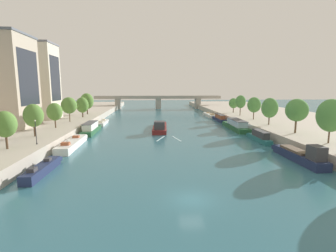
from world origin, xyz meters
The scene contains 30 objects.
ground_plane centered at (0.00, 0.00, 0.00)m, with size 400.00×400.00×0.00m, color #2D6070.
quay_left centered at (-39.23, 55.00, 1.04)m, with size 36.00×170.00×2.08m, color #B7AD9E.
quay_right centered at (39.23, 55.00, 1.04)m, with size 36.00×170.00×2.08m, color #B7AD9E.
barge_midriver centered at (-1.70, 42.81, 0.88)m, with size 4.48×17.58×3.01m.
wake_behind_barge centered at (-0.18, 31.03, 0.01)m, with size 5.59×6.06×0.03m.
moored_boat_left_far centered at (-18.76, 9.33, 0.65)m, with size 1.82×10.11×2.32m.
moored_boat_left_second centered at (-19.35, 24.38, 0.69)m, with size 2.76×14.17×2.43m.
moored_boat_left_downstream centered at (-19.35, 39.88, 1.14)m, with size 2.85×13.57×2.73m.
moored_boat_left_near centered at (-19.04, 54.38, 0.53)m, with size 2.14×11.21×2.10m.
moored_boat_right_second centered at (19.13, 12.20, 1.00)m, with size 2.50×12.72×3.35m.
moored_boat_right_gap_after centered at (19.07, 27.00, 1.00)m, with size 1.72×10.34×2.40m.
moored_boat_right_end centered at (19.22, 42.36, 1.17)m, with size 3.61×16.63×2.79m.
moored_boat_right_lone centered at (19.33, 59.35, 0.98)m, with size 2.06×11.97×2.35m.
moored_boat_right_far centered at (19.11, 72.94, 0.57)m, with size 2.73×13.24×2.17m.
tree_left_third centered at (-26.30, 15.14, 5.91)m, with size 3.36×3.36×5.87m.
tree_left_second centered at (-26.50, 25.08, 6.13)m, with size 3.62×3.62×6.26m.
tree_left_midway centered at (-26.41, 35.52, 5.82)m, with size 3.48×3.48×5.80m.
tree_left_end_of_row centered at (-26.42, 46.11, 6.52)m, with size 4.15×4.15×6.69m.
tree_left_nearest centered at (-25.56, 56.28, 5.90)m, with size 3.84×3.84×6.25m.
tree_left_far centered at (-26.24, 65.00, 6.63)m, with size 4.51×4.51×7.30m.
tree_right_far centered at (26.05, 15.59, 6.80)m, with size 4.51×4.51×7.50m.
tree_right_end_of_row centered at (25.77, 25.08, 6.82)m, with size 4.44×4.44×7.08m.
tree_right_third centered at (25.66, 36.61, 6.35)m, with size 4.04×4.04×6.77m.
tree_right_past_mid centered at (26.03, 47.08, 6.37)m, with size 3.88×3.88×6.53m.
tree_right_nearest centered at (25.76, 57.50, 6.67)m, with size 3.39×3.39×6.74m.
tree_right_second centered at (26.55, 66.86, 5.58)m, with size 3.43×3.43×5.36m.
lamppost_left_bank centered at (-23.15, 18.04, 4.36)m, with size 0.28×0.28×4.12m.
building_left_far_end centered at (-38.35, 36.92, 12.84)m, with size 12.73×12.07×21.49m.
building_left_corner centered at (-38.35, 53.20, 13.16)m, with size 12.93×9.34×22.13m.
bridge_far centered at (0.00, 109.69, 4.45)m, with size 66.45×4.40×6.88m.
Camera 1 is at (-4.15, -24.23, 11.54)m, focal length 26.84 mm.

